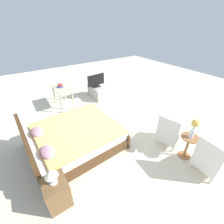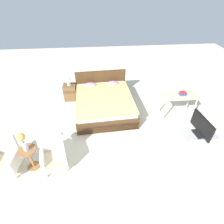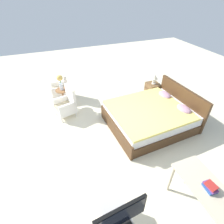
{
  "view_description": "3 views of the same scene",
  "coord_description": "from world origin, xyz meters",
  "px_view_note": "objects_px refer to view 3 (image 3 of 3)",
  "views": [
    {
      "loc": [
        -3.0,
        1.95,
        2.9
      ],
      "look_at": [
        0.13,
        -0.14,
        0.56
      ],
      "focal_mm": 24.0,
      "sensor_mm": 36.0,
      "label": 1
    },
    {
      "loc": [
        -0.2,
        -3.67,
        3.62
      ],
      "look_at": [
        0.16,
        0.2,
        0.6
      ],
      "focal_mm": 28.0,
      "sensor_mm": 36.0,
      "label": 2
    },
    {
      "loc": [
        3.17,
        -1.25,
        3.29
      ],
      "look_at": [
        -0.02,
        -0.01,
        0.75
      ],
      "focal_mm": 28.0,
      "sensor_mm": 36.0,
      "label": 3
    }
  ],
  "objects_px": {
    "armchair_by_window_right": "(66,105)",
    "flower_vase": "(60,81)",
    "armchair_by_window_left": "(61,89)",
    "vanity_desk": "(203,189)",
    "table_lamp": "(154,78)",
    "side_table": "(63,96)",
    "bed": "(151,116)",
    "book_stack": "(210,187)",
    "nightstand": "(152,91)",
    "tv_flatscreen": "(121,217)"
  },
  "relations": [
    {
      "from": "table_lamp",
      "to": "vanity_desk",
      "type": "xyz_separation_m",
      "value": [
        3.51,
        -1.28,
        -0.14
      ]
    },
    {
      "from": "armchair_by_window_right",
      "to": "flower_vase",
      "type": "height_order",
      "value": "flower_vase"
    },
    {
      "from": "armchair_by_window_left",
      "to": "vanity_desk",
      "type": "height_order",
      "value": "armchair_by_window_left"
    },
    {
      "from": "armchair_by_window_right",
      "to": "side_table",
      "type": "relative_size",
      "value": 1.5
    },
    {
      "from": "bed",
      "to": "nightstand",
      "type": "height_order",
      "value": "bed"
    },
    {
      "from": "armchair_by_window_left",
      "to": "vanity_desk",
      "type": "distance_m",
      "value": 4.94
    },
    {
      "from": "side_table",
      "to": "nightstand",
      "type": "relative_size",
      "value": 1.06
    },
    {
      "from": "nightstand",
      "to": "vanity_desk",
      "type": "bearing_deg",
      "value": -19.98
    },
    {
      "from": "armchair_by_window_left",
      "to": "flower_vase",
      "type": "relative_size",
      "value": 1.93
    },
    {
      "from": "bed",
      "to": "table_lamp",
      "type": "relative_size",
      "value": 6.93
    },
    {
      "from": "side_table",
      "to": "nightstand",
      "type": "height_order",
      "value": "side_table"
    },
    {
      "from": "book_stack",
      "to": "nightstand",
      "type": "bearing_deg",
      "value": 160.39
    },
    {
      "from": "bed",
      "to": "nightstand",
      "type": "xyz_separation_m",
      "value": [
        -1.19,
        0.78,
        -0.01
      ]
    },
    {
      "from": "bed",
      "to": "side_table",
      "type": "xyz_separation_m",
      "value": [
        -1.82,
        -2.14,
        0.09
      ]
    },
    {
      "from": "tv_flatscreen",
      "to": "vanity_desk",
      "type": "bearing_deg",
      "value": 87.93
    },
    {
      "from": "armchair_by_window_left",
      "to": "tv_flatscreen",
      "type": "distance_m",
      "value": 4.63
    },
    {
      "from": "flower_vase",
      "to": "table_lamp",
      "type": "distance_m",
      "value": 2.98
    },
    {
      "from": "nightstand",
      "to": "book_stack",
      "type": "relative_size",
      "value": 2.66
    },
    {
      "from": "table_lamp",
      "to": "book_stack",
      "type": "bearing_deg",
      "value": -19.62
    },
    {
      "from": "side_table",
      "to": "book_stack",
      "type": "xyz_separation_m",
      "value": [
        4.2,
        1.64,
        0.43
      ]
    },
    {
      "from": "book_stack",
      "to": "armchair_by_window_left",
      "type": "bearing_deg",
      "value": -161.13
    },
    {
      "from": "armchair_by_window_right",
      "to": "vanity_desk",
      "type": "relative_size",
      "value": 0.88
    },
    {
      "from": "nightstand",
      "to": "table_lamp",
      "type": "xyz_separation_m",
      "value": [
        0.0,
        0.0,
        0.5
      ]
    },
    {
      "from": "table_lamp",
      "to": "book_stack",
      "type": "height_order",
      "value": "table_lamp"
    },
    {
      "from": "armchair_by_window_right",
      "to": "nightstand",
      "type": "xyz_separation_m",
      "value": [
        0.11,
        2.89,
        -0.09
      ]
    },
    {
      "from": "nightstand",
      "to": "armchair_by_window_left",
      "type": "bearing_deg",
      "value": -111.76
    },
    {
      "from": "vanity_desk",
      "to": "flower_vase",
      "type": "bearing_deg",
      "value": -158.38
    },
    {
      "from": "bed",
      "to": "armchair_by_window_right",
      "type": "distance_m",
      "value": 2.49
    },
    {
      "from": "bed",
      "to": "armchair_by_window_left",
      "type": "xyz_separation_m",
      "value": [
        -2.35,
        -2.12,
        0.08
      ]
    },
    {
      "from": "nightstand",
      "to": "table_lamp",
      "type": "height_order",
      "value": "table_lamp"
    },
    {
      "from": "nightstand",
      "to": "tv_flatscreen",
      "type": "relative_size",
      "value": 0.75
    },
    {
      "from": "side_table",
      "to": "vanity_desk",
      "type": "relative_size",
      "value": 0.59
    },
    {
      "from": "bed",
      "to": "table_lamp",
      "type": "height_order",
      "value": "bed"
    },
    {
      "from": "armchair_by_window_right",
      "to": "nightstand",
      "type": "height_order",
      "value": "armchair_by_window_right"
    },
    {
      "from": "armchair_by_window_left",
      "to": "flower_vase",
      "type": "height_order",
      "value": "flower_vase"
    },
    {
      "from": "side_table",
      "to": "book_stack",
      "type": "distance_m",
      "value": 4.53
    },
    {
      "from": "armchair_by_window_left",
      "to": "armchair_by_window_right",
      "type": "height_order",
      "value": "same"
    },
    {
      "from": "bed",
      "to": "book_stack",
      "type": "bearing_deg",
      "value": -11.84
    },
    {
      "from": "flower_vase",
      "to": "tv_flatscreen",
      "type": "height_order",
      "value": "flower_vase"
    },
    {
      "from": "bed",
      "to": "flower_vase",
      "type": "bearing_deg",
      "value": -130.38
    },
    {
      "from": "book_stack",
      "to": "tv_flatscreen",
      "type": "bearing_deg",
      "value": -94.89
    },
    {
      "from": "armchair_by_window_left",
      "to": "book_stack",
      "type": "height_order",
      "value": "armchair_by_window_left"
    },
    {
      "from": "vanity_desk",
      "to": "table_lamp",
      "type": "bearing_deg",
      "value": 160.01
    },
    {
      "from": "side_table",
      "to": "book_stack",
      "type": "bearing_deg",
      "value": 21.31
    },
    {
      "from": "nightstand",
      "to": "armchair_by_window_right",
      "type": "bearing_deg",
      "value": -92.08
    },
    {
      "from": "armchair_by_window_left",
      "to": "vanity_desk",
      "type": "bearing_deg",
      "value": 19.12
    },
    {
      "from": "armchair_by_window_left",
      "to": "side_table",
      "type": "bearing_deg",
      "value": -2.3
    },
    {
      "from": "side_table",
      "to": "bed",
      "type": "bearing_deg",
      "value": 49.62
    },
    {
      "from": "table_lamp",
      "to": "tv_flatscreen",
      "type": "distance_m",
      "value": 4.38
    },
    {
      "from": "flower_vase",
      "to": "table_lamp",
      "type": "xyz_separation_m",
      "value": [
        0.62,
        2.91,
        -0.12
      ]
    }
  ]
}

